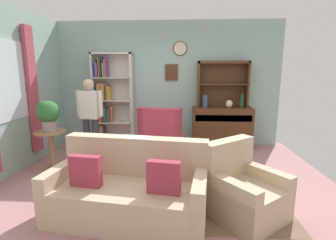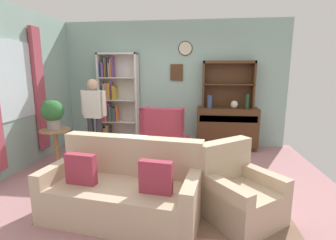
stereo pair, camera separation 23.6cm
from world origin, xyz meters
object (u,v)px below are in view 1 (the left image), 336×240
Objects in this scene: sideboard at (222,126)px; potted_plant_large at (48,114)px; armchair_floral at (243,192)px; bookshelf at (110,100)px; vase_tall at (205,101)px; couch_floral at (130,191)px; potted_plant_small at (73,154)px; person_reading at (90,114)px; vase_round at (229,104)px; sideboard_hutch at (223,78)px; wingback_chair at (162,141)px; plant_stand at (52,146)px; bottle_wine at (242,101)px.

sideboard is 3.50m from potted_plant_large.
sideboard is at bearing 86.83° from armchair_floral.
bookshelf reaches higher than vase_tall.
couch_floral is at bearing -176.06° from armchair_floral.
sideboard reaches higher than potted_plant_small.
bookshelf reaches higher than person_reading.
armchair_floral is at bearing -35.78° from person_reading.
potted_plant_large is at bearing -111.15° from bookshelf.
sideboard is at bearing 152.83° from vase_round.
sideboard is 1.18× the size of sideboard_hutch.
person_reading reaches higher than sideboard.
potted_plant_large is 1.96× the size of potted_plant_small.
wingback_chair is at bearing -144.42° from sideboard.
plant_stand is at bearing -154.90° from sideboard.
vase_tall is (2.15, -0.16, 0.01)m from bookshelf.
sideboard_hutch is 3.48m from potted_plant_small.
sideboard_hutch is at bearing 26.72° from plant_stand.
person_reading is at bearing -95.29° from bookshelf.
vase_round is 0.33× the size of potted_plant_large.
potted_plant_large is 0.76m from person_reading.
armchair_floral is 3.23m from plant_stand.
sideboard_hutch is at bearing 38.72° from wingback_chair.
bookshelf is 6.77× the size of bottle_wine.
potted_plant_small is 0.17× the size of person_reading.
armchair_floral is at bearing -96.05° from vase_round.
bookshelf is at bearing 68.97° from plant_stand.
sideboard reaches higher than plant_stand.
potted_plant_large is at bearing -127.63° from plant_stand.
bookshelf reaches higher than wingback_chair.
sideboard_hutch is 3.56m from potted_plant_large.
vase_round is at bearing 23.33° from potted_plant_large.
potted_plant_small is (-1.47, 1.74, -0.16)m from couch_floral.
couch_floral is at bearing -112.08° from vase_tall.
potted_plant_large reaches higher than armchair_floral.
sideboard_hutch reaches higher than couch_floral.
sideboard_hutch reaches higher than armchair_floral.
couch_floral is 7.18× the size of potted_plant_small.
bookshelf is at bearing 130.54° from armchair_floral.
bottle_wine is 0.30× the size of wingback_chair.
bookshelf is 2.00× the size of wingback_chair.
potted_plant_large is (-1.65, 1.32, 0.69)m from couch_floral.
potted_plant_large is (-3.14, -1.48, 0.49)m from sideboard.
sideboard is at bearing 35.58° from wingback_chair.
potted_plant_large is (-0.01, -0.01, 0.57)m from plant_stand.
sideboard_hutch is 1.02× the size of armchair_floral.
bottle_wine is (0.78, -0.01, 0.02)m from vase_tall.
potted_plant_small is at bearing -174.74° from wingback_chair.
sideboard_hutch is 2.12× the size of potted_plant_large.
vase_tall is 3.03m from couch_floral.
couch_floral is (-1.62, -2.73, -0.69)m from vase_round.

